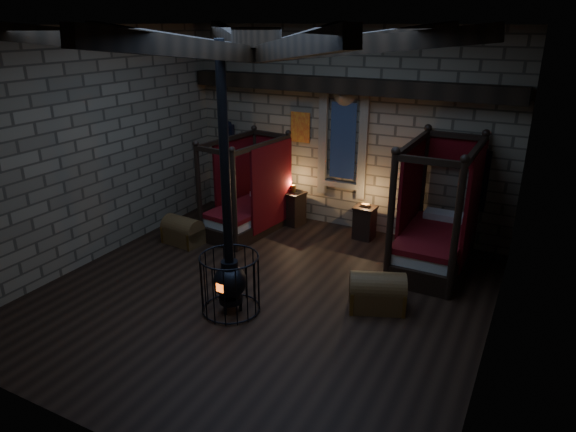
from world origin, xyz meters
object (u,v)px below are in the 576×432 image
at_px(bed_left, 249,209).
at_px(bed_right, 435,237).
at_px(trunk_left, 183,231).
at_px(stove, 230,277).
at_px(trunk_right, 377,293).

xyz_separation_m(bed_left, bed_right, (3.89, 0.14, 0.07)).
bearing_deg(trunk_left, bed_right, 22.21).
xyz_separation_m(bed_left, trunk_left, (-0.84, -1.18, -0.24)).
bearing_deg(trunk_left, stove, -30.54).
height_order(bed_right, trunk_right, bed_right).
relative_size(trunk_left, stove, 0.21).
height_order(bed_left, trunk_left, bed_left).
relative_size(bed_left, trunk_right, 2.05).
distance_m(bed_left, bed_right, 3.90).
relative_size(bed_right, stove, 0.57).
xyz_separation_m(trunk_left, stove, (2.30, -1.74, 0.33)).
distance_m(bed_left, trunk_right, 3.91).
bearing_deg(trunk_right, trunk_left, 149.53).
height_order(bed_left, bed_right, bed_right).
relative_size(bed_right, trunk_left, 2.75).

